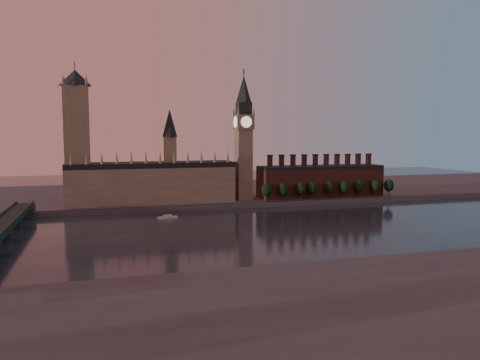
{
  "coord_description": "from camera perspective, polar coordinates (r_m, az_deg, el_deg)",
  "views": [
    {
      "loc": [
        -102.22,
        -258.99,
        58.27
      ],
      "look_at": [
        -9.46,
        55.0,
        26.02
      ],
      "focal_mm": 35.0,
      "sensor_mm": 36.0,
      "label": 1
    }
  ],
  "objects": [
    {
      "name": "ground",
      "position": [
        284.46,
        5.0,
        -6.22
      ],
      "size": [
        900.0,
        900.0,
        0.0
      ],
      "primitive_type": "plane",
      "color": "black",
      "rests_on": "ground"
    },
    {
      "name": "north_bank",
      "position": [
        452.34,
        -3.27,
        -1.53
      ],
      "size": [
        900.0,
        182.0,
        4.0
      ],
      "color": "#4B4A50",
      "rests_on": "ground"
    },
    {
      "name": "palace_of_westminster",
      "position": [
        377.59,
        -10.63,
        -0.04
      ],
      "size": [
        130.0,
        30.3,
        74.0
      ],
      "color": "gray",
      "rests_on": "north_bank"
    },
    {
      "name": "victoria_tower",
      "position": [
        374.41,
        -19.27,
        5.44
      ],
      "size": [
        24.0,
        24.0,
        108.0
      ],
      "color": "gray",
      "rests_on": "north_bank"
    },
    {
      "name": "big_ben",
      "position": [
        385.68,
        0.46,
        5.41
      ],
      "size": [
        15.0,
        15.0,
        107.0
      ],
      "color": "gray",
      "rests_on": "north_bank"
    },
    {
      "name": "chimney_block",
      "position": [
        413.51,
        9.78,
        -0.07
      ],
      "size": [
        110.0,
        25.0,
        37.0
      ],
      "color": "brown",
      "rests_on": "north_bank"
    },
    {
      "name": "embankment_tree_0",
      "position": [
        378.01,
        3.29,
        -1.19
      ],
      "size": [
        8.6,
        8.6,
        14.88
      ],
      "color": "black",
      "rests_on": "north_bank"
    },
    {
      "name": "embankment_tree_1",
      "position": [
        382.34,
        5.32,
        -1.13
      ],
      "size": [
        8.6,
        8.6,
        14.88
      ],
      "color": "black",
      "rests_on": "north_bank"
    },
    {
      "name": "embankment_tree_2",
      "position": [
        388.47,
        7.42,
        -1.04
      ],
      "size": [
        8.6,
        8.6,
        14.88
      ],
      "color": "black",
      "rests_on": "north_bank"
    },
    {
      "name": "embankment_tree_3",
      "position": [
        392.85,
        8.77,
        -0.99
      ],
      "size": [
        8.6,
        8.6,
        14.88
      ],
      "color": "black",
      "rests_on": "north_bank"
    },
    {
      "name": "embankment_tree_4",
      "position": [
        401.18,
        10.81,
        -0.89
      ],
      "size": [
        8.6,
        8.6,
        14.88
      ],
      "color": "black",
      "rests_on": "north_bank"
    },
    {
      "name": "embankment_tree_5",
      "position": [
        406.36,
        12.58,
        -0.84
      ],
      "size": [
        8.6,
        8.6,
        14.88
      ],
      "color": "black",
      "rests_on": "north_bank"
    },
    {
      "name": "embankment_tree_6",
      "position": [
        415.02,
        14.25,
        -0.75
      ],
      "size": [
        8.6,
        8.6,
        14.88
      ],
      "color": "black",
      "rests_on": "north_bank"
    },
    {
      "name": "embankment_tree_7",
      "position": [
        421.89,
        16.2,
        -0.7
      ],
      "size": [
        8.6,
        8.6,
        14.88
      ],
      "color": "black",
      "rests_on": "north_bank"
    },
    {
      "name": "embankment_tree_8",
      "position": [
        429.19,
        17.68,
        -0.63
      ],
      "size": [
        8.6,
        8.6,
        14.88
      ],
      "color": "black",
      "rests_on": "north_bank"
    },
    {
      "name": "river_boat",
      "position": [
        327.06,
        -8.82,
        -4.52
      ],
      "size": [
        13.99,
        5.47,
        2.72
      ],
      "rotation": [
        0.0,
        0.0,
        0.12
      ],
      "color": "#BEBEBE",
      "rests_on": "ground"
    }
  ]
}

